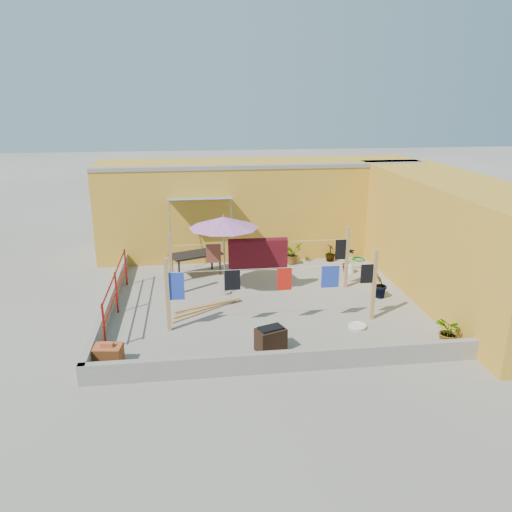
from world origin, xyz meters
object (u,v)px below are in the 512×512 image
green_hose (358,259)px  brick_stack (108,355)px  water_jug_b (331,277)px  plant_back_a (292,253)px  outdoor_table (196,255)px  patio_umbrella (224,223)px  water_jug_a (351,269)px  white_basin (357,326)px  brazier (271,339)px

green_hose → brick_stack: bearing=-140.7°
water_jug_b → plant_back_a: (-0.83, 1.80, 0.22)m
outdoor_table → plant_back_a: (3.17, 0.75, -0.29)m
patio_umbrella → water_jug_a: patio_umbrella is taller
white_basin → outdoor_table: bearing=131.9°
water_jug_b → green_hose: bearing=51.6°
outdoor_table → water_jug_a: bearing=-5.0°
white_basin → plant_back_a: bearing=97.0°
brick_stack → white_basin: brick_stack is taller
patio_umbrella → white_basin: patio_umbrella is taller
green_hose → plant_back_a: bearing=-177.9°
white_basin → water_jug_a: 3.94m
brazier → water_jug_b: 4.71m
water_jug_a → water_jug_b: 1.04m
outdoor_table → brazier: 5.30m
patio_umbrella → green_hose: 5.69m
patio_umbrella → brazier: size_ratio=3.46×
brazier → water_jug_a: 5.69m
outdoor_table → water_jug_a: (4.83, -0.42, -0.51)m
brick_stack → white_basin: 5.77m
brick_stack → white_basin: size_ratio=1.40×
water_jug_b → brick_stack: bearing=-144.8°
brazier → green_hose: brazier is taller
brazier → plant_back_a: bearing=74.2°
brazier → water_jug_a: brazier is taller
white_basin → plant_back_a: 5.01m
patio_umbrella → green_hose: size_ratio=5.31×
brazier → green_hose: (3.97, 5.89, -0.24)m
outdoor_table → brazier: outdoor_table is taller
patio_umbrella → water_jug_b: size_ratio=7.90×
brick_stack → plant_back_a: (5.07, 5.97, 0.14)m
brazier → brick_stack: bearing=-177.2°
brick_stack → plant_back_a: plant_back_a is taller
brick_stack → brazier: (3.43, 0.17, 0.05)m
outdoor_table → white_basin: size_ratio=3.79×
outdoor_table → brazier: size_ratio=2.36×
white_basin → water_jug_a: (1.05, 3.80, 0.10)m
white_basin → green_hose: size_ratio=0.95×
outdoor_table → brazier: bearing=-73.1°
brick_stack → brazier: bearing=2.8°
patio_umbrella → water_jug_a: 4.63m
brazier → green_hose: bearing=56.0°
brick_stack → green_hose: size_ratio=1.33×
patio_umbrella → green_hose: patio_umbrella is taller
brick_stack → green_hose: (7.40, 6.06, -0.18)m
white_basin → water_jug_b: bearing=85.9°
outdoor_table → white_basin: bearing=-48.1°
white_basin → water_jug_b: water_jug_b is taller
patio_umbrella → brazier: patio_umbrella is taller
water_jug_a → patio_umbrella: bearing=-163.7°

